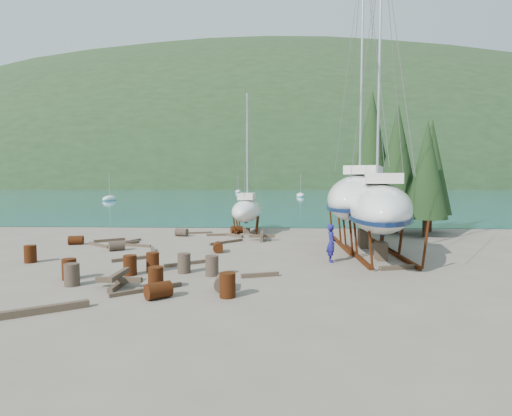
{
  "coord_description": "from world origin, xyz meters",
  "views": [
    {
      "loc": [
        2.74,
        -19.46,
        4.16
      ],
      "look_at": [
        1.88,
        3.0,
        2.59
      ],
      "focal_mm": 28.0,
      "sensor_mm": 36.0,
      "label": 1
    }
  ],
  "objects_px": {
    "large_sailboat_far": "(362,197)",
    "worker": "(331,243)",
    "small_sailboat_shore": "(247,210)",
    "large_sailboat_near": "(379,206)"
  },
  "relations": [
    {
      "from": "large_sailboat_far",
      "to": "worker",
      "type": "height_order",
      "value": "large_sailboat_far"
    },
    {
      "from": "small_sailboat_shore",
      "to": "large_sailboat_far",
      "type": "bearing_deg",
      "value": -35.36
    },
    {
      "from": "small_sailboat_shore",
      "to": "worker",
      "type": "bearing_deg",
      "value": -61.43
    },
    {
      "from": "large_sailboat_near",
      "to": "large_sailboat_far",
      "type": "bearing_deg",
      "value": 103.59
    },
    {
      "from": "large_sailboat_near",
      "to": "small_sailboat_shore",
      "type": "bearing_deg",
      "value": 139.19
    },
    {
      "from": "large_sailboat_far",
      "to": "small_sailboat_shore",
      "type": "relative_size",
      "value": 1.74
    },
    {
      "from": "large_sailboat_far",
      "to": "small_sailboat_shore",
      "type": "height_order",
      "value": "large_sailboat_far"
    },
    {
      "from": "large_sailboat_far",
      "to": "worker",
      "type": "relative_size",
      "value": 9.84
    },
    {
      "from": "large_sailboat_near",
      "to": "small_sailboat_shore",
      "type": "height_order",
      "value": "large_sailboat_near"
    },
    {
      "from": "large_sailboat_far",
      "to": "small_sailboat_shore",
      "type": "distance_m",
      "value": 9.99
    }
  ]
}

